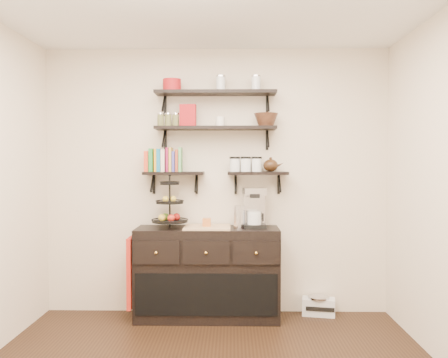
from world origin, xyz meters
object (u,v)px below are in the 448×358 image
Objects in this scene: fruit_stand at (170,210)px; radio at (319,306)px; coffee_maker at (254,209)px; sideboard at (207,273)px.

fruit_stand reaches higher than radio.
coffee_maker is at bearing 1.60° from fruit_stand.
coffee_maker is (0.46, 0.03, 0.64)m from sideboard.
radio is (1.12, 0.12, -0.36)m from sideboard.
fruit_stand is 1.78m from radio.
coffee_maker is (0.83, 0.02, 0.01)m from fruit_stand.
sideboard is 4.04× the size of radio.
coffee_maker is at bearing 3.34° from sideboard.
coffee_maker is 1.19m from radio.
sideboard reaches higher than radio.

